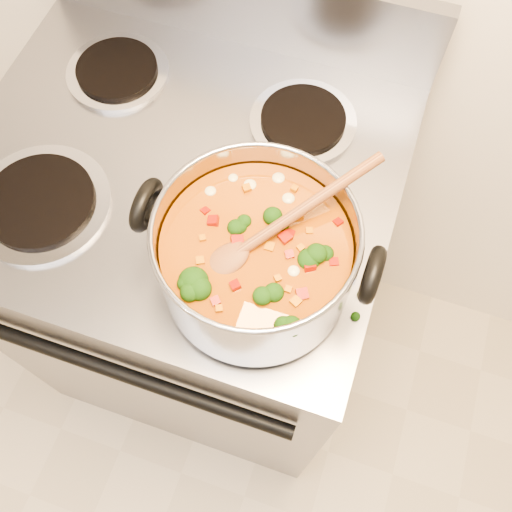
# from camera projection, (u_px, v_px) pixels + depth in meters

# --- Properties ---
(electric_range) EXTENTS (0.73, 0.66, 1.08)m
(electric_range) POSITION_uv_depth(u_px,v_px,m) (201.00, 273.00, 1.35)
(electric_range) COLOR gray
(electric_range) RESTS_ON ground
(stockpot) EXTENTS (0.32, 0.27, 0.16)m
(stockpot) POSITION_uv_depth(u_px,v_px,m) (256.00, 257.00, 0.77)
(stockpot) COLOR #9E9EA6
(stockpot) RESTS_ON electric_range
(wooden_spoon) EXTENTS (0.20, 0.22, 0.08)m
(wooden_spoon) POSITION_uv_depth(u_px,v_px,m) (266.00, 234.00, 0.73)
(wooden_spoon) COLOR brown
(wooden_spoon) RESTS_ON stockpot
(cooktop_crumbs) EXTENTS (0.02, 0.28, 0.01)m
(cooktop_crumbs) POSITION_uv_depth(u_px,v_px,m) (315.00, 256.00, 0.86)
(cooktop_crumbs) COLOR black
(cooktop_crumbs) RESTS_ON electric_range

